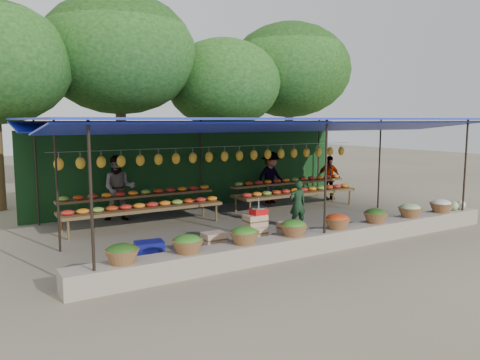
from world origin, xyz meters
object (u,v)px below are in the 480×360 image
weighing_scale (259,210)px  vendor_seated (298,204)px  blue_crate_front (147,259)px  crate_counter (254,236)px  blue_crate_back (149,250)px

weighing_scale → vendor_seated: size_ratio=0.29×
weighing_scale → blue_crate_front: (-2.46, 0.14, -0.73)m
crate_counter → vendor_seated: (2.10, 1.18, 0.31)m
crate_counter → weighing_scale: 0.56m
vendor_seated → blue_crate_back: size_ratio=2.21×
crate_counter → blue_crate_front: bearing=176.7°
blue_crate_back → weighing_scale: bearing=-7.5°
crate_counter → weighing_scale: bearing=0.0°
vendor_seated → blue_crate_front: bearing=26.1°
blue_crate_front → blue_crate_back: (0.23, 0.50, 0.04)m
crate_counter → vendor_seated: bearing=29.2°
vendor_seated → blue_crate_back: 4.27m
weighing_scale → vendor_seated: (1.99, 1.18, -0.24)m
blue_crate_front → blue_crate_back: size_ratio=0.78×
weighing_scale → blue_crate_front: weighing_scale is taller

